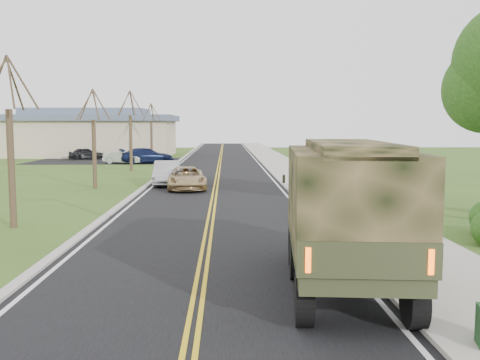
{
  "coord_description": "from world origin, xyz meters",
  "views": [
    {
      "loc": [
        0.59,
        -9.05,
        3.62
      ],
      "look_at": [
        1.07,
        8.83,
        1.8
      ],
      "focal_mm": 40.0,
      "sensor_mm": 36.0,
      "label": 1
    }
  ],
  "objects": [
    {
      "name": "ground",
      "position": [
        0.0,
        0.0,
        0.0
      ],
      "size": [
        160.0,
        160.0,
        0.0
      ],
      "primitive_type": "plane",
      "color": "#36521B",
      "rests_on": "ground"
    },
    {
      "name": "road",
      "position": [
        0.0,
        40.0,
        0.01
      ],
      "size": [
        8.0,
        120.0,
        0.01
      ],
      "primitive_type": "cube",
      "color": "black",
      "rests_on": "ground"
    },
    {
      "name": "curb_right",
      "position": [
        4.15,
        40.0,
        0.06
      ],
      "size": [
        0.3,
        120.0,
        0.12
      ],
      "primitive_type": "cube",
      "color": "#9E998E",
      "rests_on": "ground"
    },
    {
      "name": "sidewalk_right",
      "position": [
        5.9,
        40.0,
        0.05
      ],
      "size": [
        3.2,
        120.0,
        0.1
      ],
      "primitive_type": "cube",
      "color": "#9E998E",
      "rests_on": "ground"
    },
    {
      "name": "curb_left",
      "position": [
        -4.15,
        40.0,
        0.05
      ],
      "size": [
        0.3,
        120.0,
        0.1
      ],
      "primitive_type": "cube",
      "color": "#9E998E",
      "rests_on": "ground"
    },
    {
      "name": "bare_tree_a",
      "position": [
        -7.0,
        10.0,
        2.63
      ],
      "size": [
        1.93,
        2.26,
        6.08
      ],
      "color": "#38281C",
      "rests_on": "ground"
    },
    {
      "name": "bare_tree_b",
      "position": [
        -7.0,
        22.0,
        2.48
      ],
      "size": [
        1.83,
        2.14,
        5.73
      ],
      "color": "#38281C",
      "rests_on": "ground"
    },
    {
      "name": "bare_tree_c",
      "position": [
        -7.0,
        34.0,
        2.78
      ],
      "size": [
        2.04,
        2.39,
        6.42
      ],
      "color": "#38281C",
      "rests_on": "ground"
    },
    {
      "name": "bare_tree_d",
      "position": [
        -7.0,
        46.0,
        2.55
      ],
      "size": [
        1.88,
        2.2,
        5.91
      ],
      "color": "#38281C",
      "rests_on": "ground"
    },
    {
      "name": "commercial_building",
      "position": [
        -15.98,
        55.97,
        2.69
      ],
      "size": [
        25.5,
        21.5,
        5.65
      ],
      "color": "tan",
      "rests_on": "ground"
    },
    {
      "name": "military_truck",
      "position": [
        3.18,
        2.43,
        1.89
      ],
      "size": [
        2.87,
        6.78,
        3.29
      ],
      "rotation": [
        0.0,
        0.0,
        -0.09
      ],
      "color": "black",
      "rests_on": "ground"
    },
    {
      "name": "suv_champagne",
      "position": [
        -1.67,
        21.3,
        0.64
      ],
      "size": [
        2.64,
        4.83,
        1.28
      ],
      "primitive_type": "imported",
      "rotation": [
        0.0,
        0.0,
        0.11
      ],
      "color": "tan",
      "rests_on": "ground"
    },
    {
      "name": "sedan_silver",
      "position": [
        -3.0,
        23.64,
        0.73
      ],
      "size": [
        1.83,
        4.52,
        1.46
      ],
      "primitive_type": "imported",
      "rotation": [
        0.0,
        0.0,
        0.07
      ],
      "color": "#B7B7BC",
      "rests_on": "ground"
    },
    {
      "name": "lot_car_dark",
      "position": [
        -14.36,
        48.62,
        0.63
      ],
      "size": [
        4.0,
        2.6,
        1.27
      ],
      "primitive_type": "imported",
      "rotation": [
        0.0,
        0.0,
        1.89
      ],
      "color": "black",
      "rests_on": "ground"
    },
    {
      "name": "lot_car_silver",
      "position": [
        -9.16,
        42.0,
        0.62
      ],
      "size": [
        3.94,
        2.1,
        1.23
      ],
      "primitive_type": "imported",
      "rotation": [
        0.0,
        0.0,
        1.35
      ],
      "color": "#B5B6BB",
      "rests_on": "ground"
    },
    {
      "name": "lot_car_navy",
      "position": [
        -6.94,
        42.37,
        0.74
      ],
      "size": [
        5.49,
        3.52,
        1.48
      ],
      "primitive_type": "imported",
      "rotation": [
        0.0,
        0.0,
        1.88
      ],
      "color": "#0D1432",
      "rests_on": "ground"
    }
  ]
}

